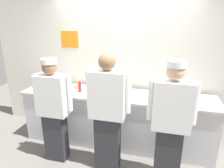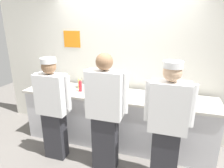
{
  "view_description": "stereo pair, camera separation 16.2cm",
  "coord_description": "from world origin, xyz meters",
  "px_view_note": "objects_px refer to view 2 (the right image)",
  "views": [
    {
      "loc": [
        0.7,
        -2.66,
        2.1
      ],
      "look_at": [
        -0.07,
        0.36,
        1.09
      ],
      "focal_mm": 31.66,
      "sensor_mm": 36.0,
      "label": 1
    },
    {
      "loc": [
        0.86,
        -2.62,
        2.1
      ],
      "look_at": [
        -0.07,
        0.36,
        1.09
      ],
      "focal_mm": 31.66,
      "sensor_mm": 36.0,
      "label": 2
    }
  ],
  "objects_px": {
    "ramekin_yellow_sauce": "(158,93)",
    "plate_stack_front": "(120,91)",
    "chef_near_left": "(53,107)",
    "squeeze_bottle_secondary": "(80,83)",
    "squeeze_bottle_primary": "(80,86)",
    "ramekin_red_sauce": "(140,94)",
    "chef_far_right": "(167,123)",
    "sheet_tray": "(175,101)",
    "ramekin_orange_sauce": "(77,85)",
    "ramekin_green_sauce": "(117,97)",
    "mixing_bowl_steel": "(54,83)",
    "deli_cup": "(193,96)",
    "plate_stack_rear": "(98,93)",
    "chef_center": "(105,111)"
  },
  "relations": [
    {
      "from": "plate_stack_front",
      "to": "ramekin_yellow_sauce",
      "type": "distance_m",
      "value": 0.63
    },
    {
      "from": "mixing_bowl_steel",
      "to": "ramekin_orange_sauce",
      "type": "relative_size",
      "value": 3.31
    },
    {
      "from": "ramekin_orange_sauce",
      "to": "squeeze_bottle_primary",
      "type": "bearing_deg",
      "value": -51.01
    },
    {
      "from": "squeeze_bottle_primary",
      "to": "deli_cup",
      "type": "xyz_separation_m",
      "value": [
        1.84,
        0.25,
        -0.06
      ]
    },
    {
      "from": "squeeze_bottle_secondary",
      "to": "ramekin_yellow_sauce",
      "type": "height_order",
      "value": "squeeze_bottle_secondary"
    },
    {
      "from": "mixing_bowl_steel",
      "to": "ramekin_green_sauce",
      "type": "relative_size",
      "value": 4.37
    },
    {
      "from": "chef_far_right",
      "to": "sheet_tray",
      "type": "height_order",
      "value": "chef_far_right"
    },
    {
      "from": "mixing_bowl_steel",
      "to": "sheet_tray",
      "type": "relative_size",
      "value": 0.82
    },
    {
      "from": "squeeze_bottle_primary",
      "to": "sheet_tray",
      "type": "bearing_deg",
      "value": 0.76
    },
    {
      "from": "chef_near_left",
      "to": "plate_stack_front",
      "type": "relative_size",
      "value": 6.78
    },
    {
      "from": "ramekin_red_sauce",
      "to": "ramekin_orange_sauce",
      "type": "bearing_deg",
      "value": 175.14
    },
    {
      "from": "ramekin_yellow_sauce",
      "to": "deli_cup",
      "type": "xyz_separation_m",
      "value": [
        0.54,
        0.02,
        0.01
      ]
    },
    {
      "from": "chef_near_left",
      "to": "chef_far_right",
      "type": "height_order",
      "value": "chef_far_right"
    },
    {
      "from": "mixing_bowl_steel",
      "to": "ramekin_green_sauce",
      "type": "bearing_deg",
      "value": -11.66
    },
    {
      "from": "chef_far_right",
      "to": "ramekin_red_sauce",
      "type": "distance_m",
      "value": 0.89
    },
    {
      "from": "ramekin_yellow_sauce",
      "to": "plate_stack_front",
      "type": "bearing_deg",
      "value": -172.44
    },
    {
      "from": "chef_near_left",
      "to": "plate_stack_front",
      "type": "xyz_separation_m",
      "value": [
        0.85,
        0.74,
        0.09
      ]
    },
    {
      "from": "chef_near_left",
      "to": "plate_stack_front",
      "type": "bearing_deg",
      "value": 41.06
    },
    {
      "from": "ramekin_red_sauce",
      "to": "plate_stack_rear",
      "type": "bearing_deg",
      "value": -165.79
    },
    {
      "from": "mixing_bowl_steel",
      "to": "squeeze_bottle_primary",
      "type": "relative_size",
      "value": 1.65
    },
    {
      "from": "sheet_tray",
      "to": "ramekin_yellow_sauce",
      "type": "relative_size",
      "value": 4.77
    },
    {
      "from": "ramekin_red_sauce",
      "to": "deli_cup",
      "type": "bearing_deg",
      "value": 9.28
    },
    {
      "from": "plate_stack_rear",
      "to": "ramekin_red_sauce",
      "type": "distance_m",
      "value": 0.7
    },
    {
      "from": "ramekin_red_sauce",
      "to": "ramekin_green_sauce",
      "type": "bearing_deg",
      "value": -143.81
    },
    {
      "from": "squeeze_bottle_secondary",
      "to": "squeeze_bottle_primary",
      "type": "bearing_deg",
      "value": -59.77
    },
    {
      "from": "ramekin_green_sauce",
      "to": "ramekin_orange_sauce",
      "type": "height_order",
      "value": "ramekin_orange_sauce"
    },
    {
      "from": "chef_far_right",
      "to": "ramekin_orange_sauce",
      "type": "bearing_deg",
      "value": 152.67
    },
    {
      "from": "squeeze_bottle_secondary",
      "to": "ramekin_yellow_sauce",
      "type": "relative_size",
      "value": 2.28
    },
    {
      "from": "sheet_tray",
      "to": "deli_cup",
      "type": "distance_m",
      "value": 0.35
    },
    {
      "from": "chef_near_left",
      "to": "ramekin_yellow_sauce",
      "type": "distance_m",
      "value": 1.69
    },
    {
      "from": "ramekin_yellow_sauce",
      "to": "ramekin_green_sauce",
      "type": "xyz_separation_m",
      "value": [
        -0.61,
        -0.36,
        -0.01
      ]
    },
    {
      "from": "chef_far_right",
      "to": "ramekin_green_sauce",
      "type": "distance_m",
      "value": 0.95
    },
    {
      "from": "squeeze_bottle_primary",
      "to": "ramekin_orange_sauce",
      "type": "distance_m",
      "value": 0.29
    },
    {
      "from": "plate_stack_front",
      "to": "plate_stack_rear",
      "type": "bearing_deg",
      "value": -148.04
    },
    {
      "from": "chef_far_right",
      "to": "squeeze_bottle_secondary",
      "type": "distance_m",
      "value": 1.76
    },
    {
      "from": "chef_near_left",
      "to": "ramekin_yellow_sauce",
      "type": "xyz_separation_m",
      "value": [
        1.47,
        0.82,
        0.1
      ]
    },
    {
      "from": "chef_center",
      "to": "deli_cup",
      "type": "relative_size",
      "value": 19.08
    },
    {
      "from": "squeeze_bottle_primary",
      "to": "chef_near_left",
      "type": "bearing_deg",
      "value": -106.31
    },
    {
      "from": "chef_near_left",
      "to": "ramekin_green_sauce",
      "type": "bearing_deg",
      "value": 28.08
    },
    {
      "from": "chef_near_left",
      "to": "squeeze_bottle_primary",
      "type": "distance_m",
      "value": 0.64
    },
    {
      "from": "squeeze_bottle_primary",
      "to": "ramekin_red_sauce",
      "type": "bearing_deg",
      "value": 6.26
    },
    {
      "from": "mixing_bowl_steel",
      "to": "sheet_tray",
      "type": "bearing_deg",
      "value": -3.01
    },
    {
      "from": "plate_stack_rear",
      "to": "squeeze_bottle_primary",
      "type": "height_order",
      "value": "squeeze_bottle_primary"
    },
    {
      "from": "sheet_tray",
      "to": "ramekin_orange_sauce",
      "type": "relative_size",
      "value": 4.02
    },
    {
      "from": "ramekin_red_sauce",
      "to": "deli_cup",
      "type": "distance_m",
      "value": 0.83
    },
    {
      "from": "plate_stack_front",
      "to": "sheet_tray",
      "type": "height_order",
      "value": "plate_stack_front"
    },
    {
      "from": "sheet_tray",
      "to": "deli_cup",
      "type": "xyz_separation_m",
      "value": [
        0.27,
        0.23,
        0.03
      ]
    },
    {
      "from": "squeeze_bottle_primary",
      "to": "ramekin_red_sauce",
      "type": "distance_m",
      "value": 1.04
    },
    {
      "from": "chef_center",
      "to": "plate_stack_front",
      "type": "bearing_deg",
      "value": 88.44
    },
    {
      "from": "chef_far_right",
      "to": "deli_cup",
      "type": "height_order",
      "value": "chef_far_right"
    }
  ]
}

